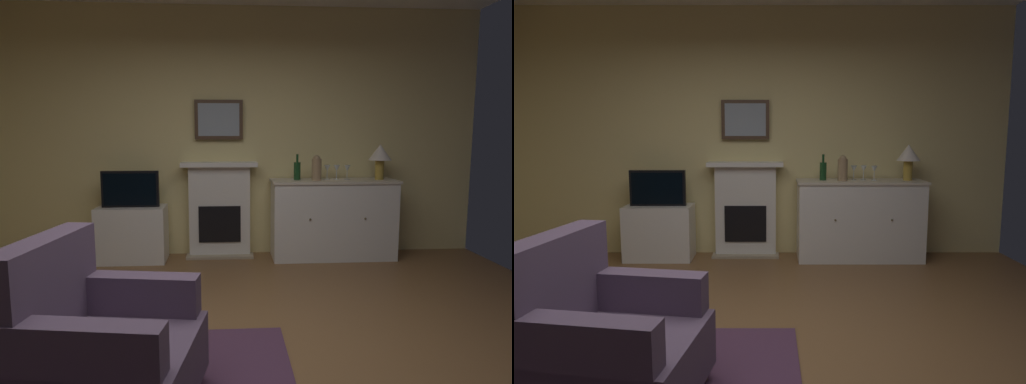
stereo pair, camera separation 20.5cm
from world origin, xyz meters
TOP-DOWN VIEW (x-y plane):
  - ground_plane at (0.00, 0.00)m, footprint 5.96×5.47m
  - wall_rear at (0.00, 2.70)m, footprint 5.96×0.06m
  - fireplace_unit at (-0.07, 2.58)m, footprint 0.87×0.30m
  - framed_picture at (-0.07, 2.62)m, footprint 0.55×0.04m
  - sideboard_cabinet at (1.22, 2.40)m, footprint 1.42×0.49m
  - table_lamp at (1.75, 2.40)m, footprint 0.26×0.26m
  - wine_bottle at (0.81, 2.41)m, footprint 0.08×0.08m
  - wine_glass_left at (1.15, 2.43)m, footprint 0.07×0.07m
  - wine_glass_center at (1.26, 2.43)m, footprint 0.07×0.07m
  - wine_glass_right at (1.37, 2.39)m, footprint 0.07×0.07m
  - vase_decorative at (1.01, 2.35)m, footprint 0.11×0.11m
  - tv_cabinet at (-1.05, 2.41)m, footprint 0.75×0.42m
  - tv_set at (-1.05, 2.39)m, footprint 0.62×0.07m
  - armchair at (-0.62, -0.38)m, footprint 0.92×0.88m

SIDE VIEW (x-z plane):
  - ground_plane at x=0.00m, z-range -0.10..0.00m
  - tv_cabinet at x=-1.05m, z-range 0.00..0.62m
  - armchair at x=-0.62m, z-range -0.08..0.84m
  - sideboard_cabinet at x=1.22m, z-range 0.00..0.91m
  - fireplace_unit at x=-0.07m, z-range 0.00..1.10m
  - tv_set at x=-1.05m, z-range 0.62..1.02m
  - wine_bottle at x=0.81m, z-range 0.87..1.16m
  - wine_glass_left at x=1.15m, z-range 0.94..1.11m
  - wine_glass_center at x=1.26m, z-range 0.94..1.11m
  - wine_glass_right at x=1.37m, z-range 0.94..1.11m
  - vase_decorative at x=1.01m, z-range 0.90..1.18m
  - table_lamp at x=1.75m, z-range 0.98..1.38m
  - wall_rear at x=0.00m, z-range 0.00..2.86m
  - framed_picture at x=-0.07m, z-range 1.36..1.81m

